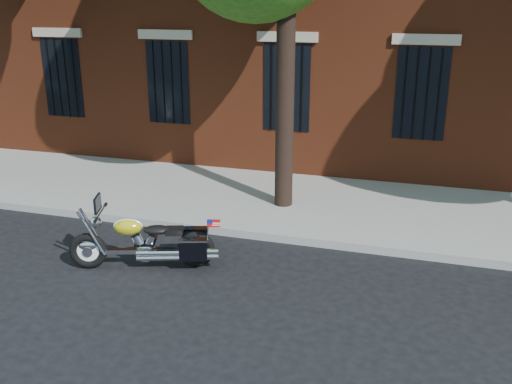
% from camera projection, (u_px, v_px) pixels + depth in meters
% --- Properties ---
extents(ground, '(120.00, 120.00, 0.00)m').
position_uv_depth(ground, '(210.00, 268.00, 9.29)').
color(ground, black).
rests_on(ground, ground).
extents(curb, '(40.00, 0.16, 0.15)m').
position_uv_depth(curb, '(237.00, 232.00, 10.52)').
color(curb, gray).
rests_on(curb, ground).
extents(sidewalk, '(40.00, 3.60, 0.15)m').
position_uv_depth(sidewalk, '(265.00, 199.00, 12.22)').
color(sidewalk, gray).
rests_on(sidewalk, ground).
extents(motorcycle, '(2.43, 1.17, 1.24)m').
position_uv_depth(motorcycle, '(150.00, 244.00, 9.17)').
color(motorcycle, black).
rests_on(motorcycle, ground).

